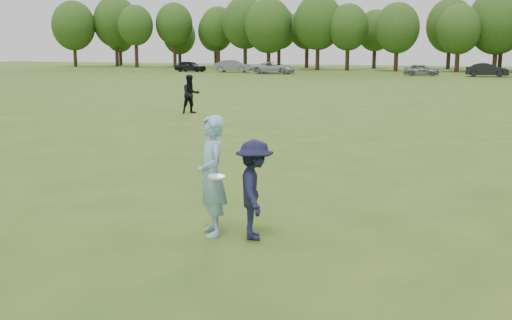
# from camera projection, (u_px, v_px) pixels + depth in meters

# --- Properties ---
(ground) EXTENTS (200.00, 200.00, 0.00)m
(ground) POSITION_uv_depth(u_px,v_px,m) (251.00, 245.00, 9.37)
(ground) COLOR #325718
(ground) RESTS_ON ground
(thrower) EXTENTS (0.82, 0.86, 1.98)m
(thrower) POSITION_uv_depth(u_px,v_px,m) (212.00, 176.00, 9.76)
(thrower) COLOR #8CBBD8
(thrower) RESTS_ON ground
(defender) EXTENTS (0.97, 1.20, 1.62)m
(defender) POSITION_uv_depth(u_px,v_px,m) (254.00, 190.00, 9.58)
(defender) COLOR #181A36
(defender) RESTS_ON ground
(player_far_a) EXTENTS (1.10, 1.11, 1.81)m
(player_far_a) POSITION_uv_depth(u_px,v_px,m) (191.00, 94.00, 28.10)
(player_far_a) COLOR black
(player_far_a) RESTS_ON ground
(car_a) EXTENTS (4.14, 1.72, 1.40)m
(car_a) POSITION_uv_depth(u_px,v_px,m) (190.00, 66.00, 77.04)
(car_a) COLOR black
(car_a) RESTS_ON ground
(car_b) EXTENTS (4.83, 2.18, 1.54)m
(car_b) POSITION_uv_depth(u_px,v_px,m) (233.00, 66.00, 75.38)
(car_b) COLOR slate
(car_b) RESTS_ON ground
(car_c) EXTENTS (5.13, 2.53, 1.40)m
(car_c) POSITION_uv_depth(u_px,v_px,m) (274.00, 68.00, 70.91)
(car_c) COLOR #ADAEB2
(car_c) RESTS_ON ground
(car_e) EXTENTS (3.86, 1.64, 1.30)m
(car_e) POSITION_uv_depth(u_px,v_px,m) (422.00, 70.00, 66.02)
(car_e) COLOR slate
(car_e) RESTS_ON ground
(car_f) EXTENTS (4.48, 1.80, 1.45)m
(car_f) POSITION_uv_depth(u_px,v_px,m) (487.00, 70.00, 63.63)
(car_f) COLOR black
(car_f) RESTS_ON ground
(disc_in_play) EXTENTS (0.31, 0.31, 0.06)m
(disc_in_play) POSITION_uv_depth(u_px,v_px,m) (216.00, 177.00, 9.37)
(disc_in_play) COLOR white
(disc_in_play) RESTS_ON ground
(treeline) EXTENTS (130.35, 18.39, 11.74)m
(treeline) POSITION_uv_depth(u_px,v_px,m) (497.00, 22.00, 77.30)
(treeline) COLOR #332114
(treeline) RESTS_ON ground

